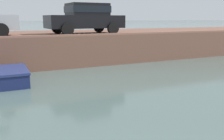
# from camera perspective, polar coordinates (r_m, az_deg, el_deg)

# --- Properties ---
(ground_plane) EXTENTS (400.00, 400.00, 0.00)m
(ground_plane) POSITION_cam_1_polar(r_m,az_deg,el_deg) (6.66, -8.01, -8.54)
(ground_plane) COLOR #4C605B
(far_quay_wall) EXTENTS (60.00, 6.00, 1.49)m
(far_quay_wall) POSITION_cam_1_polar(r_m,az_deg,el_deg) (14.20, -17.58, 4.98)
(far_quay_wall) COLOR brown
(far_quay_wall) RESTS_ON ground
(far_wall_coping) EXTENTS (60.00, 0.24, 0.08)m
(far_wall_coping) POSITION_cam_1_polar(r_m,az_deg,el_deg) (11.29, -15.90, 7.46)
(far_wall_coping) COLOR #925F4C
(far_wall_coping) RESTS_ON far_quay_wall
(car_centre_black) EXTENTS (3.95, 2.06, 1.54)m
(car_centre_black) POSITION_cam_1_polar(r_m,az_deg,el_deg) (13.19, -6.05, 11.91)
(car_centre_black) COLOR black
(car_centre_black) RESTS_ON far_quay_wall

